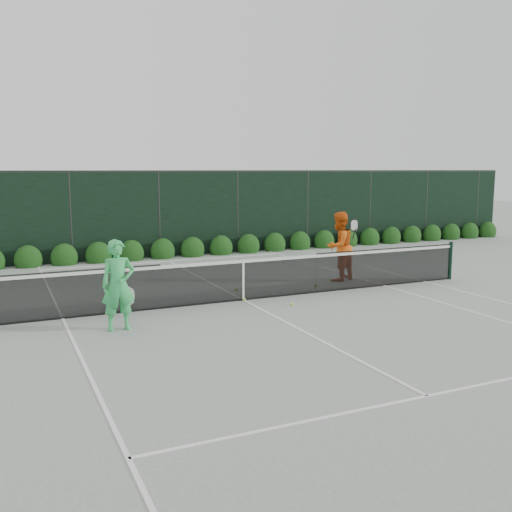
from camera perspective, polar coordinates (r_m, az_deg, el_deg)
name	(u,v)px	position (r m, az deg, el deg)	size (l,w,h in m)	color
ground	(243,300)	(13.65, -1.28, -4.45)	(80.00, 80.00, 0.00)	gray
tennis_net	(242,279)	(13.52, -1.38, -2.27)	(12.90, 0.10, 1.07)	black
player_woman	(118,285)	(11.32, -13.60, -2.86)	(0.67, 0.44, 1.77)	#37BB5D
player_man	(339,246)	(16.04, 8.31, 0.95)	(1.14, 1.02, 1.93)	#E45D13
court_lines	(243,300)	(13.64, -1.28, -4.43)	(11.03, 23.83, 0.01)	white
windscreen_fence	(299,253)	(10.97, 4.31, 0.34)	(32.00, 21.07, 3.06)	black
hedge_row	(163,252)	(20.26, -9.32, 0.44)	(31.66, 0.65, 0.94)	black
tennis_balls	(285,293)	(14.28, 2.89, -3.73)	(2.59, 2.11, 0.07)	#BEED34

